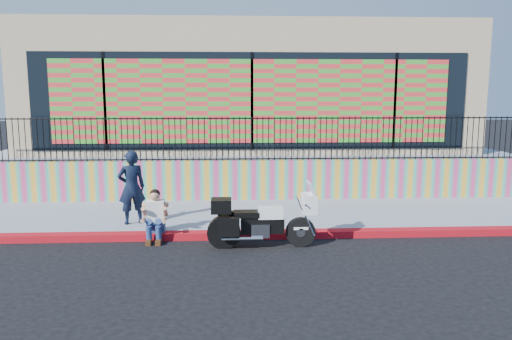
{
  "coord_description": "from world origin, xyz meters",
  "views": [
    {
      "loc": [
        -0.64,
        -10.41,
        3.13
      ],
      "look_at": [
        -0.04,
        1.2,
        1.3
      ],
      "focal_mm": 35.0,
      "sensor_mm": 36.0,
      "label": 1
    }
  ],
  "objects": [
    {
      "name": "storefront_building",
      "position": [
        0.0,
        8.13,
        3.25
      ],
      "size": [
        14.0,
        8.06,
        4.0
      ],
      "color": "tan",
      "rests_on": "elevated_platform"
    },
    {
      "name": "red_curb",
      "position": [
        0.0,
        0.0,
        0.07
      ],
      "size": [
        16.0,
        0.3,
        0.15
      ],
      "primitive_type": "cube",
      "color": "#9F0B19",
      "rests_on": "ground"
    },
    {
      "name": "sidewalk",
      "position": [
        0.0,
        1.65,
        0.07
      ],
      "size": [
        16.0,
        3.0,
        0.15
      ],
      "primitive_type": "cube",
      "color": "#858DA0",
      "rests_on": "ground"
    },
    {
      "name": "police_officer",
      "position": [
        -2.88,
        0.79,
        0.99
      ],
      "size": [
        0.71,
        0.59,
        1.68
      ],
      "primitive_type": "imported",
      "rotation": [
        0.0,
        0.0,
        3.5
      ],
      "color": "black",
      "rests_on": "sidewalk"
    },
    {
      "name": "elevated_platform",
      "position": [
        0.0,
        8.35,
        0.62
      ],
      "size": [
        16.0,
        10.0,
        1.25
      ],
      "primitive_type": "cube",
      "color": "#858DA0",
      "rests_on": "ground"
    },
    {
      "name": "ground",
      "position": [
        0.0,
        0.0,
        0.0
      ],
      "size": [
        90.0,
        90.0,
        0.0
      ],
      "primitive_type": "plane",
      "color": "black",
      "rests_on": "ground"
    },
    {
      "name": "metal_fence",
      "position": [
        0.0,
        3.25,
        1.85
      ],
      "size": [
        15.8,
        0.04,
        1.2
      ],
      "primitive_type": null,
      "color": "black",
      "rests_on": "mural_wall"
    },
    {
      "name": "seated_man",
      "position": [
        -2.24,
        -0.1,
        0.45
      ],
      "size": [
        0.54,
        0.71,
        1.06
      ],
      "color": "navy",
      "rests_on": "ground"
    },
    {
      "name": "police_motorcycle",
      "position": [
        -0.04,
        -0.64,
        0.56
      ],
      "size": [
        2.17,
        0.72,
        1.35
      ],
      "color": "black",
      "rests_on": "ground"
    },
    {
      "name": "mural_wall",
      "position": [
        0.0,
        3.25,
        0.7
      ],
      "size": [
        16.0,
        0.2,
        1.1
      ],
      "primitive_type": "cube",
      "color": "#E03B7A",
      "rests_on": "sidewalk"
    }
  ]
}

